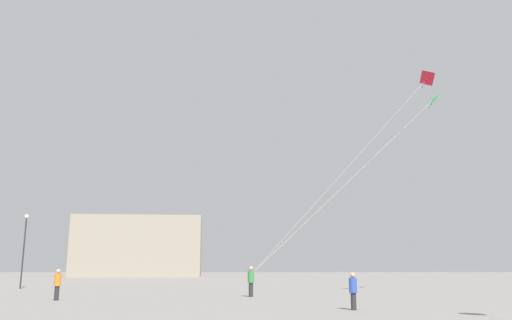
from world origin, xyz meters
TOP-DOWN VIEW (x-y plane):
  - person_in_blue at (4.13, 15.86)m, footprint 0.34×0.34m
  - person_in_orange at (-10.75, 22.36)m, footprint 0.36×0.36m
  - person_in_green at (-0.12, 25.39)m, footprint 0.40×0.40m
  - kite_emerald_diamond at (13.36, 29.09)m, footprint 14.13×4.38m
  - kite_crimson_delta at (11.37, 25.52)m, footprint 12.25×1.43m
  - building_left_hall at (-19.00, 85.40)m, footprint 22.26×14.45m
  - lamppost_west at (-18.93, 36.96)m, footprint 0.36×0.36m

SIDE VIEW (x-z plane):
  - person_in_blue at x=4.13m, z-range 0.08..1.64m
  - person_in_orange at x=-10.75m, z-range 0.08..1.75m
  - person_in_green at x=-0.12m, z-range 0.09..1.90m
  - lamppost_west at x=-18.93m, z-range 0.93..7.04m
  - building_left_hall at x=-19.00m, z-range 0.00..10.26m
  - kite_crimson_delta at x=11.37m, z-range 7.16..20.43m
  - kite_emerald_diamond at x=13.36m, z-range 7.25..20.41m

